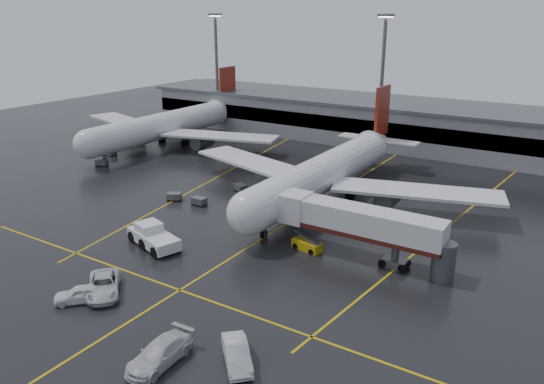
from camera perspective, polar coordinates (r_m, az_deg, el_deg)
The scene contains 22 objects.
ground at distance 69.22m, azimuth 2.29°, elevation -2.97°, with size 220.00×220.00×0.00m, color black.
apron_line_centre at distance 69.21m, azimuth 2.29°, elevation -2.96°, with size 0.25×90.00×0.02m, color gold.
apron_line_stop at distance 53.16m, azimuth -9.95°, elevation -10.40°, with size 60.00×0.25×0.02m, color gold.
apron_line_left at distance 87.67m, azimuth -5.74°, elevation 1.73°, with size 0.25×70.00×0.02m, color gold.
apron_line_right at distance 71.92m, azimuth 18.95°, elevation -3.16°, with size 0.25×70.00×0.02m, color gold.
terminal at distance 110.54m, azimuth 15.03°, elevation 7.08°, with size 122.00×19.00×8.60m.
light_mast_left at distance 124.91m, azimuth -6.01°, elevation 13.63°, with size 3.00×1.20×25.45m.
light_mast_mid at distance 105.06m, azimuth 11.84°, elevation 12.36°, with size 3.00×1.20×25.45m.
main_airliner at distance 75.93m, azimuth 6.02°, elevation 2.31°, with size 48.80×45.60×14.10m.
second_airliner at distance 109.25m, azimuth -11.21°, elevation 7.18°, with size 48.80×45.60×14.10m.
jet_bridge at distance 57.89m, azimuth 9.53°, elevation -3.54°, with size 19.90×3.40×6.05m.
pushback_tractor at distance 62.75m, azimuth -12.77°, elevation -4.78°, with size 8.09×5.19×2.69m.
belt_loader at distance 60.54m, azimuth 3.82°, elevation -5.76°, with size 3.73×2.20×2.22m.
service_van_a at distance 53.92m, azimuth -17.75°, elevation -9.59°, with size 2.89×6.27×1.74m, color silver.
service_van_b at distance 43.24m, azimuth -12.07°, elevation -16.71°, with size 2.51×6.18×1.79m, color silver.
service_van_c at distance 42.48m, azimuth -3.83°, elevation -17.07°, with size 1.82×5.21×1.72m, color silver.
service_van_d at distance 53.28m, azimuth -20.08°, elevation -10.32°, with size 1.89×4.69×1.60m, color white.
baggage_cart_a at distance 74.71m, azimuth -7.89°, elevation -0.95°, with size 2.01×1.31×1.12m.
baggage_cart_b at distance 77.15m, azimuth -10.54°, elevation -0.44°, with size 2.38×2.12×1.12m.
baggage_cart_c at distance 79.76m, azimuth -3.44°, elevation 0.50°, with size 2.33×1.93×1.12m.
baggage_cart_d at distance 104.34m, azimuth -17.03°, elevation 4.13°, with size 2.10×1.45×1.12m.
baggage_cart_e at distance 97.79m, azimuth -17.95°, elevation 3.08°, with size 2.31×1.87×1.12m.
Camera 1 is at (32.07, -55.65, 25.80)m, focal length 34.79 mm.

